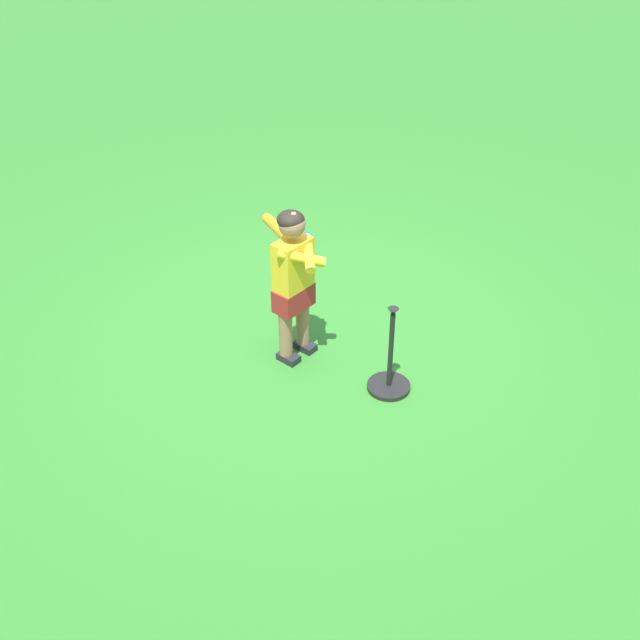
% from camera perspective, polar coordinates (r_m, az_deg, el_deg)
% --- Properties ---
extents(ground_plane, '(40.00, 40.00, 0.00)m').
position_cam_1_polar(ground_plane, '(5.71, -0.65, -1.17)').
color(ground_plane, '#2D7528').
extents(child_batter, '(0.32, 0.64, 1.08)m').
position_cam_1_polar(child_batter, '(5.19, -1.90, 3.40)').
color(child_batter, '#232328').
rests_on(child_batter, ground).
extents(play_ball_by_bucket, '(0.10, 0.10, 0.10)m').
position_cam_1_polar(play_ball_by_bucket, '(6.82, -0.96, 5.81)').
color(play_ball_by_bucket, blue).
rests_on(play_ball_by_bucket, ground).
extents(batting_tee, '(0.28, 0.28, 0.62)m').
position_cam_1_polar(batting_tee, '(5.21, 4.89, -3.91)').
color(batting_tee, black).
rests_on(batting_tee, ground).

